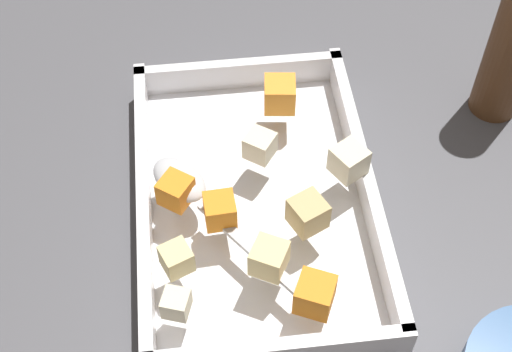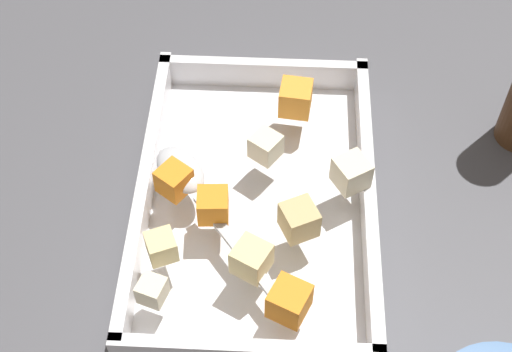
# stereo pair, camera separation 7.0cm
# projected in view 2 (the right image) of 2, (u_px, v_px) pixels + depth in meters

# --- Properties ---
(ground_plane) EXTENTS (4.00, 4.00, 0.00)m
(ground_plane) POSITION_uv_depth(u_px,v_px,m) (264.00, 208.00, 0.75)
(ground_plane) COLOR #4C4C51
(baking_dish) EXTENTS (0.35, 0.23, 0.05)m
(baking_dish) POSITION_uv_depth(u_px,v_px,m) (256.00, 203.00, 0.74)
(baking_dish) COLOR silver
(baking_dish) RESTS_ON ground_plane
(carrot_chunk_back_center) EXTENTS (0.04, 0.04, 0.03)m
(carrot_chunk_back_center) POSITION_uv_depth(u_px,v_px,m) (174.00, 180.00, 0.70)
(carrot_chunk_back_center) COLOR orange
(carrot_chunk_back_center) RESTS_ON baking_dish
(carrot_chunk_far_left) EXTENTS (0.04, 0.04, 0.03)m
(carrot_chunk_far_left) POSITION_uv_depth(u_px,v_px,m) (296.00, 98.00, 0.76)
(carrot_chunk_far_left) COLOR orange
(carrot_chunk_far_left) RESTS_ON baking_dish
(carrot_chunk_front_center) EXTENTS (0.03, 0.03, 0.03)m
(carrot_chunk_front_center) POSITION_uv_depth(u_px,v_px,m) (213.00, 205.00, 0.68)
(carrot_chunk_front_center) COLOR orange
(carrot_chunk_front_center) RESTS_ON baking_dish
(carrot_chunk_heap_side) EXTENTS (0.04, 0.04, 0.03)m
(carrot_chunk_heap_side) POSITION_uv_depth(u_px,v_px,m) (289.00, 301.00, 0.62)
(carrot_chunk_heap_side) COLOR orange
(carrot_chunk_heap_side) RESTS_ON baking_dish
(potato_chunk_rim_edge) EXTENTS (0.04, 0.04, 0.03)m
(potato_chunk_rim_edge) POSITION_uv_depth(u_px,v_px,m) (251.00, 259.00, 0.64)
(potato_chunk_rim_edge) COLOR #E0CC89
(potato_chunk_rim_edge) RESTS_ON baking_dish
(potato_chunk_mid_right) EXTENTS (0.04, 0.04, 0.03)m
(potato_chunk_mid_right) POSITION_uv_depth(u_px,v_px,m) (299.00, 220.00, 0.67)
(potato_chunk_mid_right) COLOR tan
(potato_chunk_mid_right) RESTS_ON baking_dish
(potato_chunk_corner_sw) EXTENTS (0.03, 0.03, 0.03)m
(potato_chunk_corner_sw) POSITION_uv_depth(u_px,v_px,m) (161.00, 247.00, 0.65)
(potato_chunk_corner_sw) COLOR #E0CC89
(potato_chunk_corner_sw) RESTS_ON baking_dish
(potato_chunk_far_right) EXTENTS (0.04, 0.04, 0.03)m
(potato_chunk_far_right) POSITION_uv_depth(u_px,v_px,m) (267.00, 146.00, 0.72)
(potato_chunk_far_right) COLOR beige
(potato_chunk_far_right) RESTS_ON baking_dish
(potato_chunk_near_spoon) EXTENTS (0.03, 0.03, 0.02)m
(potato_chunk_near_spoon) POSITION_uv_depth(u_px,v_px,m) (152.00, 290.00, 0.63)
(potato_chunk_near_spoon) COLOR beige
(potato_chunk_near_spoon) RESTS_ON baking_dish
(potato_chunk_corner_nw) EXTENTS (0.04, 0.04, 0.03)m
(potato_chunk_corner_nw) POSITION_uv_depth(u_px,v_px,m) (351.00, 173.00, 0.70)
(potato_chunk_corner_nw) COLOR beige
(potato_chunk_corner_nw) RESTS_ON baking_dish
(serving_spoon) EXTENTS (0.18, 0.15, 0.02)m
(serving_spoon) POSITION_uv_depth(u_px,v_px,m) (188.00, 180.00, 0.70)
(serving_spoon) COLOR silver
(serving_spoon) RESTS_ON baking_dish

